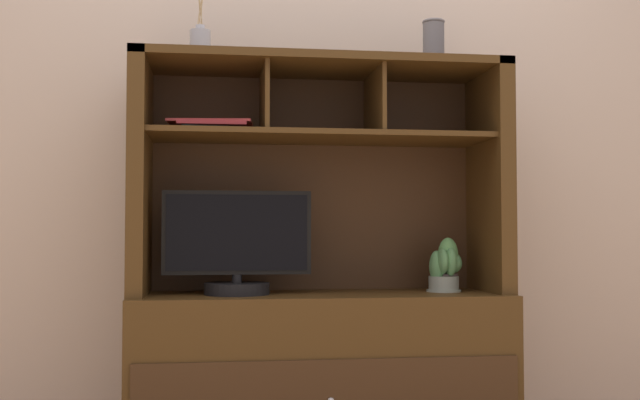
{
  "coord_description": "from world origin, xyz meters",
  "views": [
    {
      "loc": [
        -0.4,
        -2.89,
        0.73
      ],
      "look_at": [
        0.0,
        0.0,
        0.86
      ],
      "focal_mm": 43.38,
      "sensor_mm": 36.0,
      "label": 1
    }
  ],
  "objects_px": {
    "tv_monitor": "(237,250)",
    "diffuser_bottle": "(200,44)",
    "magazine_stack_left": "(212,127)",
    "ceramic_vase": "(434,43)",
    "potted_orchid": "(444,270)",
    "potted_fern": "(446,268)",
    "media_console": "(320,316)"
  },
  "relations": [
    {
      "from": "potted_fern",
      "to": "diffuser_bottle",
      "type": "distance_m",
      "value": 1.27
    },
    {
      "from": "magazine_stack_left",
      "to": "ceramic_vase",
      "type": "height_order",
      "value": "ceramic_vase"
    },
    {
      "from": "potted_fern",
      "to": "media_console",
      "type": "bearing_deg",
      "value": -179.2
    },
    {
      "from": "media_console",
      "to": "tv_monitor",
      "type": "xyz_separation_m",
      "value": [
        -0.31,
        -0.04,
        0.25
      ]
    },
    {
      "from": "media_console",
      "to": "ceramic_vase",
      "type": "xyz_separation_m",
      "value": [
        0.45,
        0.01,
        1.06
      ]
    },
    {
      "from": "tv_monitor",
      "to": "magazine_stack_left",
      "type": "bearing_deg",
      "value": 168.58
    },
    {
      "from": "diffuser_bottle",
      "to": "ceramic_vase",
      "type": "bearing_deg",
      "value": -0.22
    },
    {
      "from": "tv_monitor",
      "to": "diffuser_bottle",
      "type": "distance_m",
      "value": 0.79
    },
    {
      "from": "ceramic_vase",
      "to": "tv_monitor",
      "type": "bearing_deg",
      "value": -176.02
    },
    {
      "from": "diffuser_bottle",
      "to": "potted_orchid",
      "type": "bearing_deg",
      "value": -1.78
    },
    {
      "from": "potted_orchid",
      "to": "potted_fern",
      "type": "distance_m",
      "value": 0.03
    },
    {
      "from": "potted_fern",
      "to": "ceramic_vase",
      "type": "bearing_deg",
      "value": 174.17
    },
    {
      "from": "potted_orchid",
      "to": "magazine_stack_left",
      "type": "relative_size",
      "value": 0.52
    },
    {
      "from": "magazine_stack_left",
      "to": "diffuser_bottle",
      "type": "height_order",
      "value": "diffuser_bottle"
    },
    {
      "from": "magazine_stack_left",
      "to": "potted_fern",
      "type": "bearing_deg",
      "value": 1.88
    },
    {
      "from": "potted_orchid",
      "to": "ceramic_vase",
      "type": "distance_m",
      "value": 0.89
    },
    {
      "from": "diffuser_bottle",
      "to": "ceramic_vase",
      "type": "relative_size",
      "value": 1.41
    },
    {
      "from": "diffuser_bottle",
      "to": "ceramic_vase",
      "type": "height_order",
      "value": "diffuser_bottle"
    },
    {
      "from": "potted_orchid",
      "to": "potted_fern",
      "type": "xyz_separation_m",
      "value": [
        0.01,
        0.02,
        0.01
      ]
    },
    {
      "from": "ceramic_vase",
      "to": "diffuser_bottle",
      "type": "bearing_deg",
      "value": 179.78
    },
    {
      "from": "potted_orchid",
      "to": "magazine_stack_left",
      "type": "xyz_separation_m",
      "value": [
        -0.89,
        -0.01,
        0.54
      ]
    },
    {
      "from": "tv_monitor",
      "to": "potted_orchid",
      "type": "height_order",
      "value": "tv_monitor"
    },
    {
      "from": "potted_orchid",
      "to": "potted_fern",
      "type": "relative_size",
      "value": 0.81
    },
    {
      "from": "media_console",
      "to": "potted_fern",
      "type": "xyz_separation_m",
      "value": [
        0.49,
        0.01,
        0.18
      ]
    },
    {
      "from": "tv_monitor",
      "to": "ceramic_vase",
      "type": "xyz_separation_m",
      "value": [
        0.77,
        0.05,
        0.81
      ]
    },
    {
      "from": "magazine_stack_left",
      "to": "diffuser_bottle",
      "type": "relative_size",
      "value": 1.25
    },
    {
      "from": "potted_orchid",
      "to": "ceramic_vase",
      "type": "height_order",
      "value": "ceramic_vase"
    },
    {
      "from": "diffuser_bottle",
      "to": "ceramic_vase",
      "type": "distance_m",
      "value": 0.91
    },
    {
      "from": "tv_monitor",
      "to": "potted_fern",
      "type": "height_order",
      "value": "tv_monitor"
    },
    {
      "from": "ceramic_vase",
      "to": "potted_orchid",
      "type": "bearing_deg",
      "value": -42.47
    },
    {
      "from": "tv_monitor",
      "to": "potted_orchid",
      "type": "relative_size",
      "value": 3.22
    },
    {
      "from": "media_console",
      "to": "potted_fern",
      "type": "relative_size",
      "value": 6.69
    }
  ]
}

